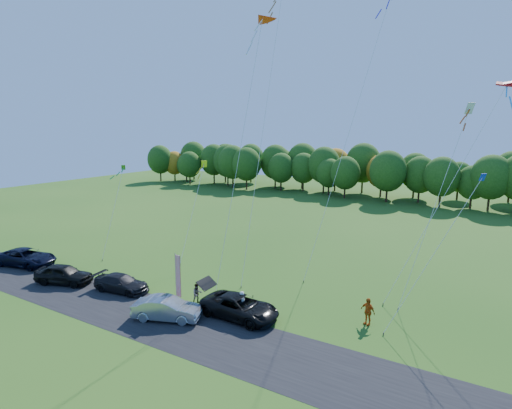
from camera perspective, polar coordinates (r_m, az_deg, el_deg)
The scene contains 20 objects.
ground at distance 32.12m, azimuth -5.57°, elevation -14.13°, with size 160.00×160.00×0.00m, color #234F15.
asphalt_strip at distance 29.31m, azimuth -10.34°, elevation -16.82°, with size 90.00×6.00×0.01m, color black.
tree_line at distance 81.52m, azimuth 17.63°, elevation 0.70°, with size 116.00×12.00×10.00m, color #1E4711, non-canonical shape.
black_suv at distance 29.82m, azimuth -2.34°, elevation -14.39°, with size 2.72×5.89×1.64m, color black.
silver_sedan at distance 30.25m, azimuth -12.63°, elevation -14.31°, with size 1.71×4.90×1.61m, color #A5A5A9.
dark_truck_a at distance 36.08m, azimuth -18.68°, elevation -10.59°, with size 1.98×4.88×1.42m, color black.
dark_truck_b at distance 39.65m, azimuth -25.78°, elevation -8.94°, with size 2.02×5.02×1.71m, color black.
dark_suv_west at distance 46.43m, azimuth -29.97°, elevation -6.54°, with size 2.79×6.05×1.68m, color black.
person_tailgate_a at distance 30.12m, azimuth -1.91°, elevation -13.92°, with size 0.67×0.44×1.84m, color silver.
person_tailgate_b at distance 32.34m, azimuth -8.40°, elevation -12.48°, with size 0.77×0.60×1.59m, color gray.
person_east at distance 29.82m, azimuth 15.66°, elevation -14.48°, with size 1.14×0.48×1.95m, color #B95211.
feather_flag at distance 31.01m, azimuth -11.13°, elevation -9.88°, with size 0.57×0.14×4.35m.
kite_delta_blue at distance 37.53m, azimuth 1.13°, elevation 11.74°, with size 3.03×11.58×28.40m.
kite_parafoil_orange at distance 39.45m, azimuth 13.38°, elevation 10.77°, with size 5.46×13.64×27.80m.
kite_delta_red at distance 35.74m, azimuth -0.89°, elevation 18.27°, with size 2.49×8.85×24.41m.
kite_parafoil_rainbow at distance 34.46m, azimuth 25.50°, elevation 1.52°, with size 8.37×8.61×17.52m.
kite_diamond_yellow at distance 40.35m, azimuth -9.15°, elevation -1.47°, with size 2.68×7.71×10.58m.
kite_diamond_green at distance 45.10m, azimuth -19.72°, elevation -0.85°, with size 1.26×4.69×9.89m.
kite_diamond_white at distance 33.14m, azimuth 24.13°, elevation -0.34°, with size 4.02×6.31×15.90m.
kite_diamond_blue_low at distance 29.02m, azimuth 23.95°, elevation -6.68°, with size 5.20×5.14×10.87m.
Camera 1 is at (17.22, -23.53, 13.48)m, focal length 28.00 mm.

